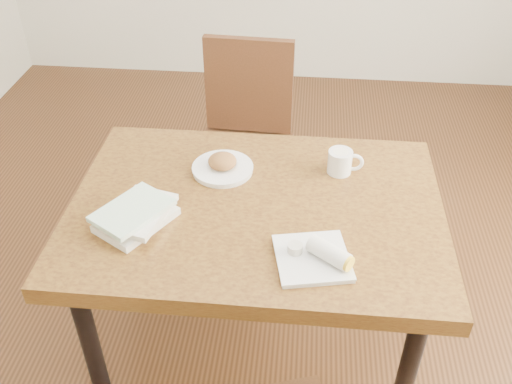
# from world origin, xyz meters

# --- Properties ---
(ground) EXTENTS (4.00, 5.00, 0.01)m
(ground) POSITION_xyz_m (0.00, 0.00, -0.01)
(ground) COLOR #472814
(ground) RESTS_ON ground
(table) EXTENTS (1.22, 0.87, 0.75)m
(table) POSITION_xyz_m (0.00, 0.00, 0.67)
(table) COLOR brown
(table) RESTS_ON ground
(chair_far) EXTENTS (0.44, 0.44, 0.95)m
(chair_far) POSITION_xyz_m (-0.12, 0.77, 0.55)
(chair_far) COLOR #432413
(chair_far) RESTS_ON ground
(plate_scone) EXTENTS (0.22, 0.22, 0.07)m
(plate_scone) POSITION_xyz_m (-0.14, 0.18, 0.77)
(plate_scone) COLOR white
(plate_scone) RESTS_ON table
(coffee_mug) EXTENTS (0.13, 0.08, 0.09)m
(coffee_mug) POSITION_xyz_m (0.28, 0.21, 0.79)
(coffee_mug) COLOR white
(coffee_mug) RESTS_ON table
(plate_burrito) EXTENTS (0.25, 0.25, 0.07)m
(plate_burrito) POSITION_xyz_m (0.20, -0.25, 0.77)
(plate_burrito) COLOR white
(plate_burrito) RESTS_ON table
(book_stack) EXTENTS (0.26, 0.28, 0.06)m
(book_stack) POSITION_xyz_m (-0.36, -0.13, 0.78)
(book_stack) COLOR white
(book_stack) RESTS_ON table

